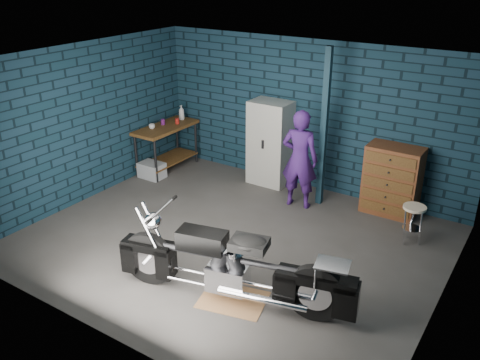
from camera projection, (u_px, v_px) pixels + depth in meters
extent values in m
plane|color=#464341|center=(231.00, 241.00, 7.71)|extent=(6.00, 6.00, 0.00)
cube|color=#0F2734|center=(308.00, 116.00, 9.08)|extent=(6.00, 0.02, 2.70)
cube|color=#0F2734|center=(85.00, 124.00, 8.66)|extent=(0.02, 5.00, 2.70)
cube|color=#0F2734|center=(453.00, 212.00, 5.66)|extent=(0.02, 5.00, 2.70)
cube|color=silver|center=(230.00, 62.00, 6.61)|extent=(6.00, 5.00, 0.02)
cube|color=#102835|center=(324.00, 129.00, 8.38)|extent=(0.10, 0.10, 2.70)
cube|color=brown|center=(167.00, 148.00, 10.15)|extent=(0.60, 1.40, 0.91)
cube|color=olive|center=(233.00, 300.00, 6.39)|extent=(0.94, 0.79, 0.01)
imported|color=#3E1C69|center=(300.00, 159.00, 8.50)|extent=(0.68, 0.50, 1.71)
cube|color=#979A9F|center=(152.00, 170.00, 9.88)|extent=(0.48, 0.34, 0.30)
cube|color=beige|center=(270.00, 143.00, 9.41)|extent=(0.74, 0.53, 1.58)
cube|color=brown|center=(392.00, 181.00, 8.34)|extent=(0.88, 0.49, 1.17)
imported|color=beige|center=(152.00, 126.00, 9.79)|extent=(0.15, 0.15, 0.09)
cylinder|color=#5A1863|center=(163.00, 122.00, 10.03)|extent=(0.09, 0.09, 0.11)
cylinder|color=#A41E15|center=(177.00, 121.00, 10.08)|extent=(0.09, 0.09, 0.11)
imported|color=#979A9F|center=(182.00, 112.00, 10.30)|extent=(0.12, 0.12, 0.30)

